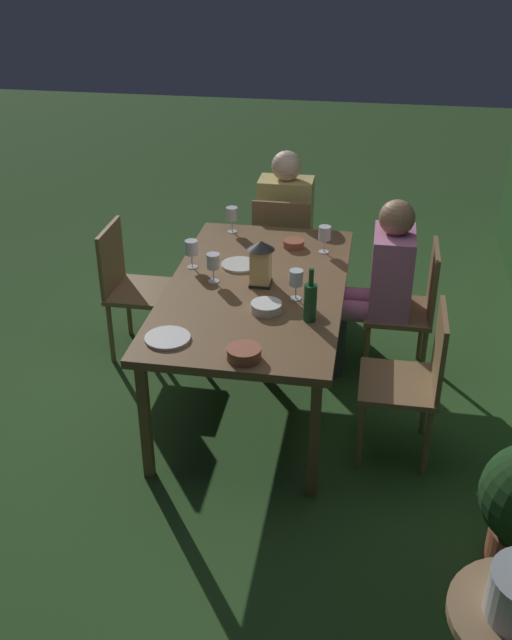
{
  "coord_description": "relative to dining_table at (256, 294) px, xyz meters",
  "views": [
    {
      "loc": [
        3.66,
        0.62,
        2.59
      ],
      "look_at": [
        0.0,
        0.0,
        0.52
      ],
      "focal_mm": 41.24,
      "sensor_mm": 36.0,
      "label": 1
    }
  ],
  "objects": [
    {
      "name": "chair_side_right_b",
      "position": [
        0.4,
        0.89,
        -0.2
      ],
      "size": [
        0.42,
        0.4,
        0.87
      ],
      "color": "brown",
      "rests_on": "ground"
    },
    {
      "name": "plate_b",
      "position": [
        -0.24,
        -0.14,
        0.06
      ],
      "size": [
        0.22,
        0.22,
        0.01
      ],
      "primitive_type": "cylinder",
      "color": "silver",
      "rests_on": "dining_table"
    },
    {
      "name": "dining_table",
      "position": [
        0.0,
        0.0,
        0.0
      ],
      "size": [
        1.78,
        0.99,
        0.74
      ],
      "color": "brown",
      "rests_on": "ground"
    },
    {
      "name": "green_bottle_on_table",
      "position": [
        0.35,
        0.34,
        0.16
      ],
      "size": [
        0.07,
        0.07,
        0.29
      ],
      "color": "#195128",
      "rests_on": "dining_table"
    },
    {
      "name": "bowl_olives",
      "position": [
        0.77,
        0.07,
        0.08
      ],
      "size": [
        0.16,
        0.16,
        0.06
      ],
      "color": "#9E5138",
      "rests_on": "dining_table"
    },
    {
      "name": "ground_plane",
      "position": [
        0.0,
        0.0,
        -0.69
      ],
      "size": [
        16.0,
        16.0,
        0.0
      ],
      "primitive_type": "plane",
      "color": "#2D5123"
    },
    {
      "name": "bowl_salad",
      "position": [
        0.29,
        0.1,
        0.08
      ],
      "size": [
        0.16,
        0.16,
        0.05
      ],
      "color": "silver",
      "rests_on": "dining_table"
    },
    {
      "name": "chair_head_near",
      "position": [
        -1.14,
        0.0,
        -0.2
      ],
      "size": [
        0.4,
        0.42,
        0.87
      ],
      "color": "brown",
      "rests_on": "ground"
    },
    {
      "name": "bowl_bread",
      "position": [
        -0.57,
        0.14,
        0.08
      ],
      "size": [
        0.13,
        0.13,
        0.05
      ],
      "color": "#9E5138",
      "rests_on": "dining_table"
    },
    {
      "name": "lantern_centerpiece",
      "position": [
        -0.02,
        0.02,
        0.2
      ],
      "size": [
        0.15,
        0.15,
        0.27
      ],
      "color": "black",
      "rests_on": "dining_table"
    },
    {
      "name": "chair_side_left_a",
      "position": [
        -0.4,
        -0.89,
        -0.2
      ],
      "size": [
        0.42,
        0.4,
        0.87
      ],
      "color": "brown",
      "rests_on": "ground"
    },
    {
      "name": "person_in_pink",
      "position": [
        -0.4,
        0.69,
        -0.05
      ],
      "size": [
        0.38,
        0.47,
        1.15
      ],
      "color": "#C675A3",
      "rests_on": "ground"
    },
    {
      "name": "wine_glass_b",
      "position": [
        0.12,
        0.24,
        0.17
      ],
      "size": [
        0.08,
        0.08,
        0.17
      ],
      "color": "silver",
      "rests_on": "dining_table"
    },
    {
      "name": "wine_glass_e",
      "position": [
        -0.76,
        -0.29,
        0.17
      ],
      "size": [
        0.08,
        0.08,
        0.17
      ],
      "color": "silver",
      "rests_on": "dining_table"
    },
    {
      "name": "wine_glass_a",
      "position": [
        -0.18,
        -0.41,
        0.17
      ],
      "size": [
        0.08,
        0.08,
        0.17
      ],
      "color": "silver",
      "rests_on": "dining_table"
    },
    {
      "name": "wine_glass_d",
      "position": [
        -0.01,
        -0.25,
        0.17
      ],
      "size": [
        0.08,
        0.08,
        0.17
      ],
      "color": "silver",
      "rests_on": "dining_table"
    },
    {
      "name": "plate_a",
      "position": [
        0.66,
        -0.33,
        0.06
      ],
      "size": [
        0.23,
        0.23,
        0.01
      ],
      "primitive_type": "cylinder",
      "color": "white",
      "rests_on": "dining_table"
    },
    {
      "name": "wine_glass_c",
      "position": [
        -0.53,
        0.34,
        0.17
      ],
      "size": [
        0.08,
        0.08,
        0.17
      ],
      "color": "silver",
      "rests_on": "dining_table"
    },
    {
      "name": "person_in_mustard",
      "position": [
        -1.33,
        0.0,
        -0.05
      ],
      "size": [
        0.48,
        0.38,
        1.15
      ],
      "color": "tan",
      "rests_on": "ground"
    },
    {
      "name": "chair_side_right_a",
      "position": [
        -0.4,
        0.89,
        -0.2
      ],
      "size": [
        0.42,
        0.4,
        0.87
      ],
      "color": "brown",
      "rests_on": "ground"
    }
  ]
}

